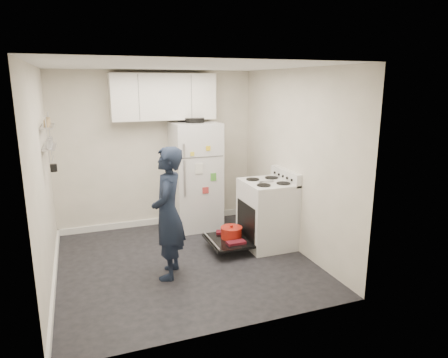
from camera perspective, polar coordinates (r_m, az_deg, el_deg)
name	(u,v)px	position (r m, az deg, el deg)	size (l,w,h in m)	color
room	(179,173)	(5.04, -6.38, 0.90)	(3.21, 3.21, 2.51)	black
electric_range	(266,214)	(5.79, 6.04, -5.03)	(0.66, 0.76, 1.10)	silver
open_oven_door	(230,237)	(5.69, 0.80, -8.22)	(0.55, 0.70, 0.23)	black
refrigerator	(196,176)	(6.41, -4.08, 0.50)	(0.72, 0.74, 1.78)	silver
upper_cabinets	(163,97)	(6.32, -8.65, 11.54)	(1.60, 0.33, 0.70)	silver
wall_shelf_rack	(49,137)	(5.28, -23.75, 5.57)	(0.14, 0.60, 0.61)	#B2B2B7
person	(168,213)	(4.80, -7.99, -4.88)	(0.58, 0.38, 1.60)	black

